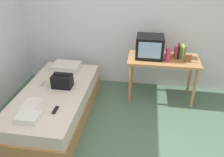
{
  "coord_description": "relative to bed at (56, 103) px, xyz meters",
  "views": [
    {
      "loc": [
        0.39,
        -2.07,
        2.29
      ],
      "look_at": [
        -0.11,
        1.1,
        0.53
      ],
      "focal_mm": 36.93,
      "sensor_mm": 36.0,
      "label": 1
    }
  ],
  "objects": [
    {
      "name": "pillow",
      "position": [
        -0.05,
        0.73,
        0.28
      ],
      "size": [
        0.47,
        0.35,
        0.1
      ],
      "primitive_type": "cube",
      "color": "silver",
      "rests_on": "bed"
    },
    {
      "name": "tv",
      "position": [
        1.38,
        0.82,
        0.71
      ],
      "size": [
        0.44,
        0.39,
        0.36
      ],
      "color": "black",
      "rests_on": "desk"
    },
    {
      "name": "folded_towel",
      "position": [
        -0.05,
        -0.71,
        0.27
      ],
      "size": [
        0.28,
        0.22,
        0.08
      ],
      "primitive_type": "cube",
      "color": "white",
      "rests_on": "bed"
    },
    {
      "name": "water_bottle",
      "position": [
        1.68,
        0.7,
        0.63
      ],
      "size": [
        0.08,
        0.08,
        0.21
      ],
      "primitive_type": "cylinder",
      "color": "#E53372",
      "rests_on": "desk"
    },
    {
      "name": "book_row",
      "position": [
        1.88,
        0.87,
        0.64
      ],
      "size": [
        0.17,
        0.17,
        0.22
      ],
      "color": "#B72D33",
      "rests_on": "desk"
    },
    {
      "name": "handbag",
      "position": [
        0.1,
        0.13,
        0.34
      ],
      "size": [
        0.3,
        0.2,
        0.23
      ],
      "color": "black",
      "rests_on": "bed"
    },
    {
      "name": "bed",
      "position": [
        0.0,
        0.0,
        0.0
      ],
      "size": [
        1.0,
        2.0,
        0.46
      ],
      "color": "#B27F4C",
      "rests_on": "ground"
    },
    {
      "name": "remote_silver",
      "position": [
        -0.25,
        0.17,
        0.25
      ],
      "size": [
        0.04,
        0.14,
        0.02
      ],
      "primitive_type": "cube",
      "color": "#B7B7BC",
      "rests_on": "bed"
    },
    {
      "name": "wall_back",
      "position": [
        0.93,
        1.29,
        1.07
      ],
      "size": [
        5.2,
        0.1,
        2.6
      ],
      "primitive_type": "cube",
      "color": "silver",
      "rests_on": "ground"
    },
    {
      "name": "desk",
      "position": [
        1.62,
        0.8,
        0.43
      ],
      "size": [
        1.16,
        0.6,
        0.76
      ],
      "color": "#B27F4C",
      "rests_on": "ground"
    },
    {
      "name": "ground_plane",
      "position": [
        0.93,
        -0.71,
        -0.23
      ],
      "size": [
        8.0,
        8.0,
        0.0
      ],
      "primitive_type": "plane",
      "color": "#4C6B56"
    },
    {
      "name": "remote_dark",
      "position": [
        0.21,
        -0.47,
        0.25
      ],
      "size": [
        0.04,
        0.16,
        0.02
      ],
      "primitive_type": "cube",
      "color": "black",
      "rests_on": "bed"
    },
    {
      "name": "picture_frame",
      "position": [
        1.99,
        0.7,
        0.59
      ],
      "size": [
        0.11,
        0.02,
        0.13
      ],
      "primitive_type": "cube",
      "color": "brown",
      "rests_on": "desk"
    },
    {
      "name": "magazine",
      "position": [
        -0.18,
        -0.37,
        0.24
      ],
      "size": [
        0.21,
        0.29,
        0.01
      ],
      "primitive_type": "cube",
      "color": "white",
      "rests_on": "bed"
    }
  ]
}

